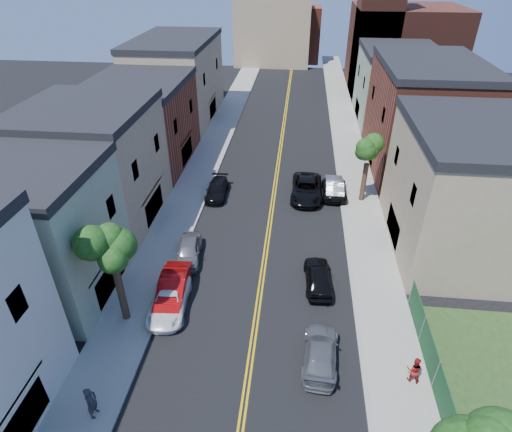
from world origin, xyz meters
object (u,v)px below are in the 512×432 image
(white_pickup, at_px, (169,301))
(grey_car_left, at_px, (189,251))
(dark_car_right_far, at_px, (334,189))
(black_car_right, at_px, (318,277))
(black_suv_lane, at_px, (306,189))
(red_sedan, at_px, (173,288))
(black_car_left, at_px, (217,190))
(silver_car_right, at_px, (334,186))
(pedestrian_right, at_px, (414,370))
(pedestrian_left, at_px, (91,402))
(grey_car_right, at_px, (320,353))

(white_pickup, relative_size, grey_car_left, 1.13)
(grey_car_left, xyz_separation_m, dark_car_right_far, (11.00, 10.66, -0.07))
(black_car_right, bearing_deg, black_suv_lane, -89.68)
(red_sedan, bearing_deg, grey_car_left, 85.90)
(red_sedan, distance_m, white_pickup, 1.02)
(red_sedan, xyz_separation_m, black_car_left, (0.32, 13.44, -0.17))
(silver_car_right, xyz_separation_m, dark_car_right_far, (0.00, -0.24, -0.10))
(black_suv_lane, bearing_deg, black_car_right, -84.55)
(black_car_left, xyz_separation_m, dark_car_right_far, (10.68, 1.32, 0.01))
(black_suv_lane, xyz_separation_m, pedestrian_right, (5.59, -18.94, 0.15))
(red_sedan, relative_size, pedestrian_left, 2.55)
(red_sedan, height_order, black_suv_lane, black_suv_lane)
(white_pickup, bearing_deg, dark_car_right_far, 50.48)
(pedestrian_right, bearing_deg, silver_car_right, -67.32)
(pedestrian_left, bearing_deg, grey_car_left, -2.79)
(red_sedan, xyz_separation_m, grey_car_right, (9.30, -3.95, -0.14))
(grey_car_right, xyz_separation_m, black_car_right, (0.00, 6.18, 0.08))
(black_car_right, relative_size, silver_car_right, 0.95)
(grey_car_left, bearing_deg, pedestrian_right, -39.66)
(black_suv_lane, relative_size, pedestrian_left, 3.04)
(red_sedan, height_order, black_car_right, red_sedan)
(grey_car_left, height_order, pedestrian_right, pedestrian_right)
(black_car_right, relative_size, pedestrian_left, 2.27)
(white_pickup, xyz_separation_m, silver_car_right, (11.00, 16.01, 0.08))
(grey_car_right, relative_size, pedestrian_right, 2.81)
(red_sedan, distance_m, dark_car_right_far, 18.41)
(dark_car_right_far, distance_m, pedestrian_left, 26.34)
(pedestrian_left, distance_m, pedestrian_right, 16.02)
(pedestrian_left, bearing_deg, black_car_right, -41.31)
(grey_car_right, xyz_separation_m, pedestrian_right, (4.73, -0.82, 0.30))
(grey_car_right, bearing_deg, dark_car_right_far, -91.02)
(grey_car_left, bearing_deg, black_car_right, -18.74)
(grey_car_left, bearing_deg, white_pickup, -97.35)
(black_car_left, relative_size, black_suv_lane, 0.76)
(dark_car_right_far, height_order, pedestrian_right, pedestrian_right)
(red_sedan, xyz_separation_m, pedestrian_left, (-1.58, -8.37, 0.30))
(white_pickup, xyz_separation_m, grey_car_right, (9.30, -2.95, -0.01))
(black_car_right, relative_size, pedestrian_right, 2.67)
(silver_car_right, relative_size, dark_car_right_far, 0.98)
(red_sedan, relative_size, pedestrian_right, 3.01)
(white_pickup, relative_size, pedestrian_left, 2.51)
(white_pickup, height_order, pedestrian_left, pedestrian_left)
(white_pickup, distance_m, black_car_left, 14.45)
(red_sedan, distance_m, black_car_left, 13.45)
(pedestrian_right, bearing_deg, dark_car_right_far, -67.21)
(white_pickup, xyz_separation_m, black_car_left, (0.32, 14.45, -0.03))
(pedestrian_left, bearing_deg, pedestrian_right, -72.58)
(black_car_left, bearing_deg, pedestrian_left, -96.41)
(grey_car_left, distance_m, black_car_right, 9.49)
(red_sedan, height_order, grey_car_left, red_sedan)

